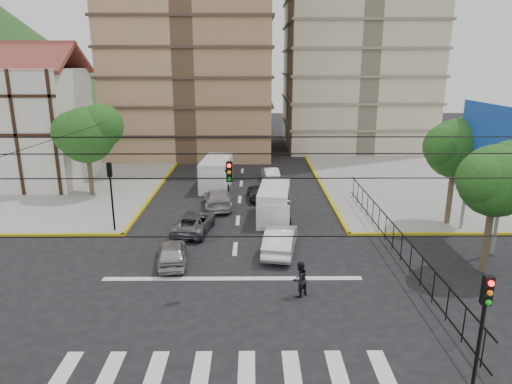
{
  "coord_description": "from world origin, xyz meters",
  "views": [
    {
      "loc": [
        1.03,
        -19.63,
        10.42
      ],
      "look_at": [
        1.2,
        3.04,
        4.0
      ],
      "focal_mm": 32.0,
      "sensor_mm": 36.0,
      "label": 1
    }
  ],
  "objects_px": {
    "traffic_light_nw": "(111,185)",
    "van_right_lane": "(274,205)",
    "pedestrian_crosswalk": "(300,279)",
    "traffic_light_se": "(483,321)",
    "car_white_front_right": "(280,240)",
    "van_left_lane": "(216,175)",
    "car_silver_front_left": "(172,252)"
  },
  "relations": [
    {
      "from": "traffic_light_nw",
      "to": "van_right_lane",
      "type": "xyz_separation_m",
      "value": [
        10.29,
        2.25,
        -2.01
      ]
    },
    {
      "from": "van_right_lane",
      "to": "pedestrian_crosswalk",
      "type": "distance_m",
      "value": 10.67
    },
    {
      "from": "traffic_light_se",
      "to": "car_white_front_right",
      "type": "xyz_separation_m",
      "value": [
        -5.2,
        12.34,
        -2.35
      ]
    },
    {
      "from": "van_left_lane",
      "to": "car_white_front_right",
      "type": "distance_m",
      "value": 14.57
    },
    {
      "from": "car_silver_front_left",
      "to": "car_white_front_right",
      "type": "bearing_deg",
      "value": -173.97
    },
    {
      "from": "traffic_light_se",
      "to": "van_right_lane",
      "type": "distance_m",
      "value": 18.74
    },
    {
      "from": "car_silver_front_left",
      "to": "traffic_light_se",
      "type": "bearing_deg",
      "value": 127.42
    },
    {
      "from": "traffic_light_se",
      "to": "traffic_light_nw",
      "type": "xyz_separation_m",
      "value": [
        -15.6,
        15.6,
        0.0
      ]
    },
    {
      "from": "van_right_lane",
      "to": "car_white_front_right",
      "type": "xyz_separation_m",
      "value": [
        0.11,
        -5.52,
        -0.34
      ]
    },
    {
      "from": "car_silver_front_left",
      "to": "pedestrian_crosswalk",
      "type": "xyz_separation_m",
      "value": [
        6.48,
        -3.62,
        0.21
      ]
    },
    {
      "from": "traffic_light_se",
      "to": "traffic_light_nw",
      "type": "distance_m",
      "value": 22.06
    },
    {
      "from": "traffic_light_nw",
      "to": "car_white_front_right",
      "type": "distance_m",
      "value": 11.15
    },
    {
      "from": "car_white_front_right",
      "to": "pedestrian_crosswalk",
      "type": "xyz_separation_m",
      "value": [
        0.58,
        -5.13,
        0.09
      ]
    },
    {
      "from": "van_left_lane",
      "to": "car_white_front_right",
      "type": "relative_size",
      "value": 1.25
    },
    {
      "from": "van_right_lane",
      "to": "car_silver_front_left",
      "type": "xyz_separation_m",
      "value": [
        -5.8,
        -7.02,
        -0.46
      ]
    },
    {
      "from": "traffic_light_nw",
      "to": "pedestrian_crosswalk",
      "type": "xyz_separation_m",
      "value": [
        10.98,
        -8.39,
        -2.26
      ]
    },
    {
      "from": "van_left_lane",
      "to": "car_white_front_right",
      "type": "bearing_deg",
      "value": -66.9
    },
    {
      "from": "van_left_lane",
      "to": "traffic_light_nw",
      "type": "bearing_deg",
      "value": -114.18
    },
    {
      "from": "traffic_light_se",
      "to": "car_silver_front_left",
      "type": "xyz_separation_m",
      "value": [
        -11.1,
        10.83,
        -2.47
      ]
    },
    {
      "from": "car_silver_front_left",
      "to": "car_white_front_right",
      "type": "distance_m",
      "value": 6.1
    },
    {
      "from": "van_left_lane",
      "to": "pedestrian_crosswalk",
      "type": "relative_size",
      "value": 3.39
    },
    {
      "from": "van_right_lane",
      "to": "car_white_front_right",
      "type": "distance_m",
      "value": 5.53
    },
    {
      "from": "traffic_light_se",
      "to": "van_left_lane",
      "type": "xyz_separation_m",
      "value": [
        -9.9,
        26.12,
        -1.88
      ]
    },
    {
      "from": "van_left_lane",
      "to": "pedestrian_crosswalk",
      "type": "bearing_deg",
      "value": -70.14
    },
    {
      "from": "van_left_lane",
      "to": "car_white_front_right",
      "type": "xyz_separation_m",
      "value": [
        4.7,
        -13.78,
        -0.48
      ]
    },
    {
      "from": "car_silver_front_left",
      "to": "van_right_lane",
      "type": "bearing_deg",
      "value": -137.82
    },
    {
      "from": "car_silver_front_left",
      "to": "pedestrian_crosswalk",
      "type": "bearing_deg",
      "value": 142.55
    },
    {
      "from": "car_white_front_right",
      "to": "traffic_light_nw",
      "type": "bearing_deg",
      "value": -7.7
    },
    {
      "from": "van_right_lane",
      "to": "van_left_lane",
      "type": "bearing_deg",
      "value": 125.33
    },
    {
      "from": "van_right_lane",
      "to": "car_silver_front_left",
      "type": "height_order",
      "value": "van_right_lane"
    },
    {
      "from": "traffic_light_se",
      "to": "traffic_light_nw",
      "type": "bearing_deg",
      "value": 135.0
    },
    {
      "from": "van_left_lane",
      "to": "pedestrian_crosswalk",
      "type": "xyz_separation_m",
      "value": [
        5.28,
        -18.91,
        -0.38
      ]
    }
  ]
}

